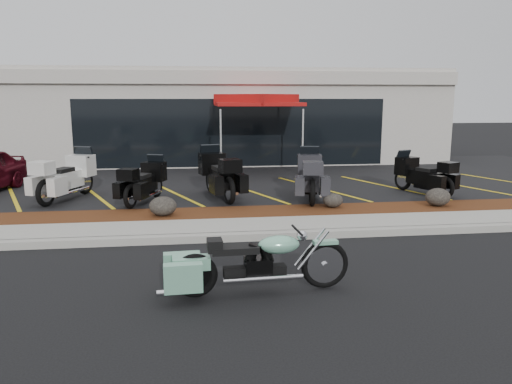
{
  "coord_description": "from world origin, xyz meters",
  "views": [
    {
      "loc": [
        -1.61,
        -8.82,
        2.85
      ],
      "look_at": [
        -0.31,
        1.2,
        0.93
      ],
      "focal_mm": 35.0,
      "sensor_mm": 36.0,
      "label": 1
    }
  ],
  "objects": [
    {
      "name": "dealership_building",
      "position": [
        0.0,
        14.47,
        2.01
      ],
      "size": [
        18.0,
        8.16,
        4.0
      ],
      "color": "#A59E95",
      "rests_on": "ground"
    },
    {
      "name": "touring_black_front",
      "position": [
        -2.59,
        4.88,
        0.74
      ],
      "size": [
        1.47,
        2.19,
        1.19
      ],
      "primitive_type": null,
      "rotation": [
        0.0,
        0.0,
        1.2
      ],
      "color": "black",
      "rests_on": "upper_lot"
    },
    {
      "name": "touring_grey",
      "position": [
        1.68,
        4.87,
        0.83
      ],
      "size": [
        1.31,
        2.47,
        1.36
      ],
      "primitive_type": null,
      "rotation": [
        0.0,
        0.0,
        1.39
      ],
      "color": "#2F2E33",
      "rests_on": "upper_lot"
    },
    {
      "name": "boulder_mid",
      "position": [
        1.85,
        2.96,
        0.34
      ],
      "size": [
        0.5,
        0.42,
        0.36
      ],
      "primitive_type": "ellipsoid",
      "color": "black",
      "rests_on": "mulch_bed"
    },
    {
      "name": "touring_white",
      "position": [
        -4.63,
        5.6,
        0.83
      ],
      "size": [
        1.71,
        2.51,
        1.36
      ],
      "primitive_type": null,
      "rotation": [
        0.0,
        0.0,
        1.19
      ],
      "color": "white",
      "rests_on": "upper_lot"
    },
    {
      "name": "touring_black_rear",
      "position": [
        4.56,
        5.04,
        0.75
      ],
      "size": [
        1.53,
        2.19,
        1.19
      ],
      "primitive_type": null,
      "rotation": [
        0.0,
        0.0,
        1.98
      ],
      "color": "black",
      "rests_on": "upper_lot"
    },
    {
      "name": "curb",
      "position": [
        0.0,
        0.9,
        0.07
      ],
      "size": [
        24.0,
        0.25,
        0.15
      ],
      "primitive_type": "cube",
      "color": "gray",
      "rests_on": "ground"
    },
    {
      "name": "mulch_bed",
      "position": [
        0.0,
        2.8,
        0.08
      ],
      "size": [
        24.0,
        1.2,
        0.16
      ],
      "primitive_type": "cube",
      "color": "#34180B",
      "rests_on": "ground"
    },
    {
      "name": "hero_cruiser",
      "position": [
        0.34,
        -1.85,
        0.49
      ],
      "size": [
        2.79,
        0.83,
        0.97
      ],
      "primitive_type": null,
      "rotation": [
        0.0,
        0.0,
        0.05
      ],
      "color": "#74B595",
      "rests_on": "ground"
    },
    {
      "name": "ground",
      "position": [
        0.0,
        0.0,
        0.0
      ],
      "size": [
        90.0,
        90.0,
        0.0
      ],
      "primitive_type": "plane",
      "color": "black",
      "rests_on": "ground"
    },
    {
      "name": "boulder_left",
      "position": [
        -2.3,
        2.6,
        0.39
      ],
      "size": [
        0.64,
        0.53,
        0.45
      ],
      "primitive_type": "ellipsoid",
      "color": "black",
      "rests_on": "mulch_bed"
    },
    {
      "name": "popup_canopy",
      "position": [
        0.79,
        9.46,
        2.71
      ],
      "size": [
        3.88,
        3.88,
        2.82
      ],
      "rotation": [
        0.0,
        0.0,
        -0.35
      ],
      "color": "silver",
      "rests_on": "upper_lot"
    },
    {
      "name": "touring_black_mid",
      "position": [
        -1.09,
        5.36,
        0.85
      ],
      "size": [
        1.46,
        2.55,
        1.4
      ],
      "primitive_type": null,
      "rotation": [
        0.0,
        0.0,
        1.81
      ],
      "color": "black",
      "rests_on": "upper_lot"
    },
    {
      "name": "upper_lot",
      "position": [
        0.0,
        8.2,
        0.07
      ],
      "size": [
        26.0,
        9.6,
        0.15
      ],
      "primitive_type": "cube",
      "color": "black",
      "rests_on": "ground"
    },
    {
      "name": "sidewalk",
      "position": [
        0.0,
        1.6,
        0.07
      ],
      "size": [
        24.0,
        1.2,
        0.15
      ],
      "primitive_type": "cube",
      "color": "gray",
      "rests_on": "ground"
    },
    {
      "name": "boulder_right",
      "position": [
        4.51,
        2.78,
        0.39
      ],
      "size": [
        0.64,
        0.53,
        0.45
      ],
      "primitive_type": "ellipsoid",
      "color": "black",
      "rests_on": "mulch_bed"
    },
    {
      "name": "traffic_cone",
      "position": [
        -0.05,
        8.14,
        0.35
      ],
      "size": [
        0.42,
        0.42,
        0.4
      ],
      "primitive_type": "cone",
      "rotation": [
        0.0,
        0.0,
        0.38
      ],
      "color": "#D84F07",
      "rests_on": "upper_lot"
    }
  ]
}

